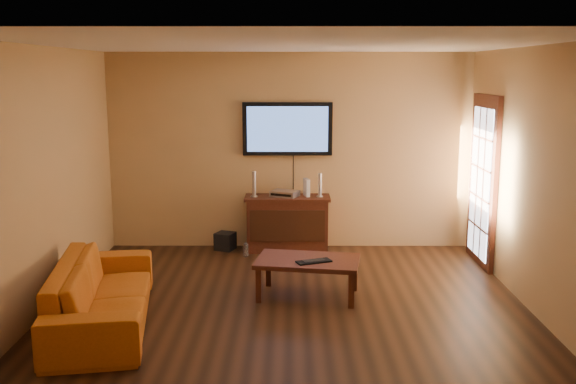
{
  "coord_description": "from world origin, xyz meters",
  "views": [
    {
      "loc": [
        0.01,
        -6.32,
        2.45
      ],
      "look_at": [
        -0.01,
        0.8,
        1.1
      ],
      "focal_mm": 40.0,
      "sensor_mm": 36.0,
      "label": 1
    }
  ],
  "objects_px": {
    "media_console": "(287,223)",
    "subwoofer": "(225,241)",
    "speaker_right": "(320,186)",
    "av_receiver": "(285,193)",
    "television": "(287,129)",
    "game_console": "(307,187)",
    "sofa": "(102,283)",
    "keyboard": "(314,261)",
    "coffee_table": "(308,264)",
    "bottle": "(246,250)",
    "speaker_left": "(254,185)"
  },
  "relations": [
    {
      "from": "sofa",
      "to": "bottle",
      "type": "xyz_separation_m",
      "value": [
        1.24,
        2.33,
        -0.33
      ]
    },
    {
      "from": "speaker_left",
      "to": "game_console",
      "type": "relative_size",
      "value": 1.45
    },
    {
      "from": "coffee_table",
      "to": "television",
      "type": "bearing_deg",
      "value": 96.5
    },
    {
      "from": "sofa",
      "to": "bottle",
      "type": "bearing_deg",
      "value": -37.34
    },
    {
      "from": "coffee_table",
      "to": "speaker_right",
      "type": "bearing_deg",
      "value": 83.43
    },
    {
      "from": "media_console",
      "to": "speaker_left",
      "type": "height_order",
      "value": "speaker_left"
    },
    {
      "from": "coffee_table",
      "to": "subwoofer",
      "type": "xyz_separation_m",
      "value": [
        -1.1,
        1.88,
        -0.25
      ]
    },
    {
      "from": "television",
      "to": "sofa",
      "type": "bearing_deg",
      "value": -122.45
    },
    {
      "from": "television",
      "to": "subwoofer",
      "type": "bearing_deg",
      "value": -170.25
    },
    {
      "from": "av_receiver",
      "to": "subwoofer",
      "type": "xyz_separation_m",
      "value": [
        -0.83,
        0.03,
        -0.68
      ]
    },
    {
      "from": "av_receiver",
      "to": "speaker_right",
      "type": "bearing_deg",
      "value": 20.98
    },
    {
      "from": "media_console",
      "to": "television",
      "type": "height_order",
      "value": "television"
    },
    {
      "from": "media_console",
      "to": "sofa",
      "type": "distance_m",
      "value": 3.19
    },
    {
      "from": "speaker_right",
      "to": "av_receiver",
      "type": "distance_m",
      "value": 0.49
    },
    {
      "from": "speaker_left",
      "to": "speaker_right",
      "type": "bearing_deg",
      "value": 0.28
    },
    {
      "from": "media_console",
      "to": "bottle",
      "type": "distance_m",
      "value": 0.7
    },
    {
      "from": "coffee_table",
      "to": "bottle",
      "type": "xyz_separation_m",
      "value": [
        -0.79,
        1.54,
        -0.28
      ]
    },
    {
      "from": "game_console",
      "to": "keyboard",
      "type": "bearing_deg",
      "value": -103.73
    },
    {
      "from": "sofa",
      "to": "game_console",
      "type": "relative_size",
      "value": 8.95
    },
    {
      "from": "av_receiver",
      "to": "game_console",
      "type": "distance_m",
      "value": 0.31
    },
    {
      "from": "coffee_table",
      "to": "subwoofer",
      "type": "distance_m",
      "value": 2.19
    },
    {
      "from": "sofa",
      "to": "av_receiver",
      "type": "distance_m",
      "value": 3.2
    },
    {
      "from": "speaker_left",
      "to": "speaker_right",
      "type": "xyz_separation_m",
      "value": [
        0.89,
        0.0,
        -0.01
      ]
    },
    {
      "from": "speaker_right",
      "to": "bottle",
      "type": "height_order",
      "value": "speaker_right"
    },
    {
      "from": "speaker_left",
      "to": "keyboard",
      "type": "distance_m",
      "value": 2.13
    },
    {
      "from": "media_console",
      "to": "speaker_left",
      "type": "relative_size",
      "value": 3.31
    },
    {
      "from": "media_console",
      "to": "television",
      "type": "xyz_separation_m",
      "value": [
        0.0,
        0.18,
        1.28
      ]
    },
    {
      "from": "game_console",
      "to": "bottle",
      "type": "height_order",
      "value": "game_console"
    },
    {
      "from": "speaker_right",
      "to": "av_receiver",
      "type": "relative_size",
      "value": 0.93
    },
    {
      "from": "television",
      "to": "coffee_table",
      "type": "bearing_deg",
      "value": -83.5
    },
    {
      "from": "media_console",
      "to": "subwoofer",
      "type": "bearing_deg",
      "value": 177.71
    },
    {
      "from": "coffee_table",
      "to": "game_console",
      "type": "bearing_deg",
      "value": 89.06
    },
    {
      "from": "television",
      "to": "sofa",
      "type": "xyz_separation_m",
      "value": [
        -1.79,
        -2.82,
        -1.24
      ]
    },
    {
      "from": "sofa",
      "to": "television",
      "type": "bearing_deg",
      "value": -41.76
    },
    {
      "from": "speaker_right",
      "to": "subwoofer",
      "type": "bearing_deg",
      "value": 177.24
    },
    {
      "from": "coffee_table",
      "to": "speaker_left",
      "type": "height_order",
      "value": "speaker_left"
    },
    {
      "from": "television",
      "to": "subwoofer",
      "type": "height_order",
      "value": "television"
    },
    {
      "from": "av_receiver",
      "to": "subwoofer",
      "type": "height_order",
      "value": "av_receiver"
    },
    {
      "from": "television",
      "to": "keyboard",
      "type": "distance_m",
      "value": 2.49
    },
    {
      "from": "sofa",
      "to": "subwoofer",
      "type": "relative_size",
      "value": 9.01
    },
    {
      "from": "television",
      "to": "subwoofer",
      "type": "relative_size",
      "value": 5.11
    },
    {
      "from": "speaker_right",
      "to": "subwoofer",
      "type": "xyz_separation_m",
      "value": [
        -1.31,
        0.06,
        -0.79
      ]
    },
    {
      "from": "media_console",
      "to": "game_console",
      "type": "bearing_deg",
      "value": 4.78
    },
    {
      "from": "av_receiver",
      "to": "sofa",
      "type": "bearing_deg",
      "value": -98.82
    },
    {
      "from": "game_console",
      "to": "keyboard",
      "type": "xyz_separation_m",
      "value": [
        0.03,
        -1.99,
        -0.45
      ]
    },
    {
      "from": "coffee_table",
      "to": "sofa",
      "type": "xyz_separation_m",
      "value": [
        -2.03,
        -0.79,
        0.05
      ]
    },
    {
      "from": "speaker_right",
      "to": "keyboard",
      "type": "xyz_separation_m",
      "value": [
        -0.15,
        -1.94,
        -0.47
      ]
    },
    {
      "from": "av_receiver",
      "to": "keyboard",
      "type": "height_order",
      "value": "av_receiver"
    },
    {
      "from": "sofa",
      "to": "keyboard",
      "type": "height_order",
      "value": "sofa"
    },
    {
      "from": "coffee_table",
      "to": "sofa",
      "type": "bearing_deg",
      "value": -158.69
    }
  ]
}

